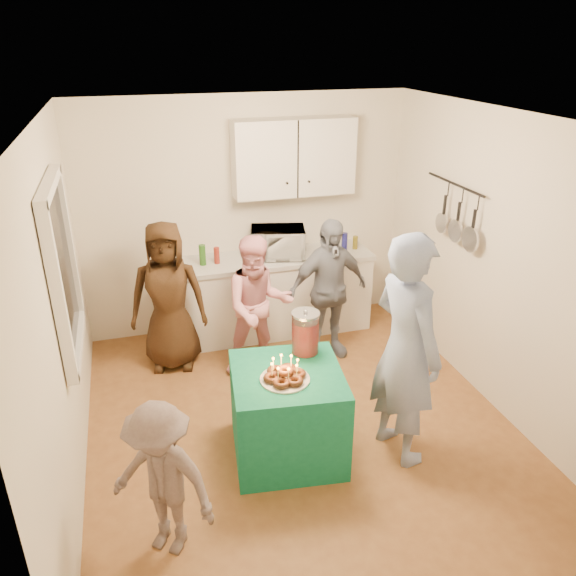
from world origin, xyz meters
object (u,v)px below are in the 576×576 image
object	(u,v)px
woman_back_left	(168,297)
child_near_left	(162,480)
party_table	(287,413)
woman_back_center	(259,306)
man_birthday	(406,350)
counter	(272,296)
punch_jar	(305,334)
microwave	(278,242)
woman_back_right	(328,290)

from	to	relation	value
woman_back_left	child_near_left	size ratio (longest dim) A/B	1.36
party_table	child_near_left	xyz separation A→B (m)	(-1.02, -0.67, 0.19)
party_table	woman_back_left	distance (m)	1.84
woman_back_center	man_birthday	bearing A→B (deg)	-59.37
counter	woman_back_left	distance (m)	1.28
child_near_left	punch_jar	bearing A→B (deg)	73.58
counter	microwave	xyz separation A→B (m)	(0.08, 0.00, 0.64)
party_table	child_near_left	bearing A→B (deg)	-146.58
man_birthday	woman_back_right	xyz separation A→B (m)	(-0.05, 1.59, -0.19)
child_near_left	microwave	bearing A→B (deg)	97.73
party_table	woman_back_right	bearing A→B (deg)	58.84
man_birthday	child_near_left	distance (m)	1.99
microwave	child_near_left	distance (m)	3.15
microwave	party_table	size ratio (longest dim) A/B	0.68
party_table	woman_back_right	world-z (taller)	woman_back_right
woman_back_center	woman_back_left	bearing A→B (deg)	158.88
woman_back_right	child_near_left	size ratio (longest dim) A/B	1.33
woman_back_center	child_near_left	xyz separation A→B (m)	(-1.10, -1.95, -0.15)
microwave	child_near_left	size ratio (longest dim) A/B	0.51
man_birthday	woman_back_left	bearing A→B (deg)	28.85
man_birthday	woman_back_left	distance (m)	2.47
woman_back_right	man_birthday	bearing A→B (deg)	-97.34
party_table	child_near_left	distance (m)	1.24
counter	party_table	xyz separation A→B (m)	(-0.41, -2.04, -0.05)
counter	man_birthday	size ratio (longest dim) A/B	1.16
counter	child_near_left	xyz separation A→B (m)	(-1.43, -2.72, 0.14)
punch_jar	child_near_left	xyz separation A→B (m)	(-1.25, -0.94, -0.36)
punch_jar	man_birthday	world-z (taller)	man_birthday
woman_back_left	child_near_left	xyz separation A→B (m)	(-0.27, -2.31, -0.20)
party_table	man_birthday	size ratio (longest dim) A/B	0.45
man_birthday	counter	bearing A→B (deg)	-0.85
microwave	party_table	xyz separation A→B (m)	(-0.48, -2.04, -0.69)
woman_back_right	counter	bearing A→B (deg)	113.38
woman_back_center	woman_back_right	size ratio (longest dim) A/B	0.95
woman_back_left	woman_back_right	bearing A→B (deg)	0.50
punch_jar	microwave	bearing A→B (deg)	81.82
microwave	child_near_left	xyz separation A→B (m)	(-1.51, -2.72, -0.50)
party_table	woman_back_right	size ratio (longest dim) A/B	0.56
microwave	man_birthday	bearing A→B (deg)	-66.74
party_table	woman_back_center	xyz separation A→B (m)	(0.08, 1.27, 0.34)
woman_back_center	microwave	bearing A→B (deg)	64.56
counter	man_birthday	distance (m)	2.37
counter	woman_back_center	world-z (taller)	woman_back_center
counter	woman_back_left	world-z (taller)	woman_back_left
party_table	microwave	bearing A→B (deg)	76.67
punch_jar	woman_back_left	xyz separation A→B (m)	(-0.98, 1.37, -0.16)
microwave	woman_back_right	size ratio (longest dim) A/B	0.38
counter	party_table	distance (m)	2.09
counter	child_near_left	world-z (taller)	child_near_left
party_table	child_near_left	size ratio (longest dim) A/B	0.75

